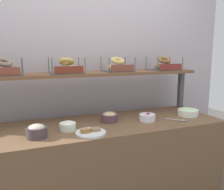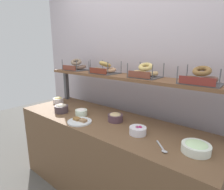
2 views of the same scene
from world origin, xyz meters
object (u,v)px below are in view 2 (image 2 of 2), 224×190
(bowl_scallion_spread, at_px, (196,147))
(bowl_hummus, at_px, (115,117))
(serving_plate_white, at_px, (80,121))
(bagel_basket_cinnamon_raisin, at_px, (201,78))
(bagel_basket_poppy, at_px, (76,66))
(bowl_beet_salad, at_px, (138,130))
(serving_spoon_near_plate, at_px, (162,149))
(bagel_basket_plain, at_px, (145,72))
(bowl_cream_cheese, at_px, (81,112))
(bowl_egg_salad, at_px, (58,100))
(bagel_basket_sesame, at_px, (105,69))
(bowl_tuna_salad, at_px, (61,108))

(bowl_scallion_spread, height_order, bowl_hummus, bowl_hummus)
(serving_plate_white, xyz_separation_m, bagel_basket_cinnamon_raisin, (0.95, 0.46, 0.47))
(bowl_hummus, relative_size, bagel_basket_cinnamon_raisin, 0.49)
(serving_plate_white, relative_size, bagel_basket_poppy, 0.80)
(bowl_beet_salad, relative_size, serving_spoon_near_plate, 1.05)
(bowl_beet_salad, height_order, bagel_basket_plain, bagel_basket_plain)
(bowl_cream_cheese, relative_size, bowl_hummus, 0.86)
(bagel_basket_cinnamon_raisin, bearing_deg, serving_plate_white, -154.07)
(bowl_hummus, distance_m, bagel_basket_poppy, 0.98)
(bowl_hummus, bearing_deg, bowl_beet_salad, -17.88)
(serving_spoon_near_plate, relative_size, bagel_basket_cinnamon_raisin, 0.45)
(bowl_hummus, bearing_deg, bowl_scallion_spread, -6.58)
(bowl_egg_salad, distance_m, bagel_basket_cinnamon_raisin, 1.76)
(bowl_cream_cheese, bearing_deg, bagel_basket_sesame, 78.56)
(bowl_beet_salad, height_order, bagel_basket_sesame, bagel_basket_sesame)
(bowl_egg_salad, relative_size, serving_spoon_near_plate, 0.98)
(bowl_scallion_spread, distance_m, bowl_hummus, 0.80)
(bowl_cream_cheese, xyz_separation_m, bowl_tuna_salad, (-0.24, -0.08, 0.01))
(bowl_scallion_spread, distance_m, bagel_basket_plain, 0.83)
(bagel_basket_cinnamon_raisin, bearing_deg, bagel_basket_sesame, 179.62)
(bagel_basket_sesame, bearing_deg, bowl_cream_cheese, -101.44)
(bowl_scallion_spread, height_order, bowl_beet_salad, bowl_scallion_spread)
(bowl_tuna_salad, bearing_deg, bagel_basket_cinnamon_raisin, 16.33)
(bowl_scallion_spread, height_order, bagel_basket_poppy, bagel_basket_poppy)
(bowl_tuna_salad, relative_size, bagel_basket_sesame, 0.53)
(bowl_egg_salad, relative_size, bowl_hummus, 0.90)
(bowl_beet_salad, xyz_separation_m, bowl_hummus, (-0.33, 0.11, 0.01))
(bowl_beet_salad, distance_m, bagel_basket_poppy, 1.30)
(bowl_cream_cheese, bearing_deg, bowl_scallion_spread, 0.42)
(serving_plate_white, bearing_deg, serving_spoon_near_plate, 2.86)
(bowl_scallion_spread, distance_m, bowl_beet_salad, 0.47)
(serving_spoon_near_plate, bearing_deg, bowl_scallion_spread, 30.75)
(bowl_egg_salad, bearing_deg, bagel_basket_plain, 10.67)
(bowl_egg_salad, height_order, bagel_basket_sesame, bagel_basket_sesame)
(serving_spoon_near_plate, xyz_separation_m, bagel_basket_sesame, (-0.93, 0.42, 0.47))
(bowl_cream_cheese, distance_m, bagel_basket_sesame, 0.55)
(bagel_basket_poppy, bearing_deg, bowl_hummus, -15.18)
(bowl_scallion_spread, height_order, bagel_basket_plain, bagel_basket_plain)
(bowl_egg_salad, relative_size, bagel_basket_cinnamon_raisin, 0.44)
(bowl_tuna_salad, xyz_separation_m, bagel_basket_sesame, (0.31, 0.40, 0.43))
(bagel_basket_cinnamon_raisin, bearing_deg, bowl_cream_cheese, -164.09)
(bagel_basket_plain, bearing_deg, serving_spoon_near_plate, -46.61)
(bowl_cream_cheese, relative_size, bowl_egg_salad, 0.96)
(bowl_scallion_spread, height_order, bagel_basket_sesame, bagel_basket_sesame)
(serving_plate_white, bearing_deg, bowl_cream_cheese, 134.30)
(bowl_scallion_spread, xyz_separation_m, bagel_basket_poppy, (-1.64, 0.32, 0.44))
(bagel_basket_plain, height_order, bagel_basket_cinnamon_raisin, same)
(bowl_cream_cheese, xyz_separation_m, bagel_basket_cinnamon_raisin, (1.09, 0.31, 0.44))
(bagel_basket_sesame, distance_m, bagel_basket_cinnamon_raisin, 1.03)
(serving_spoon_near_plate, xyz_separation_m, bagel_basket_cinnamon_raisin, (0.10, 0.42, 0.47))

